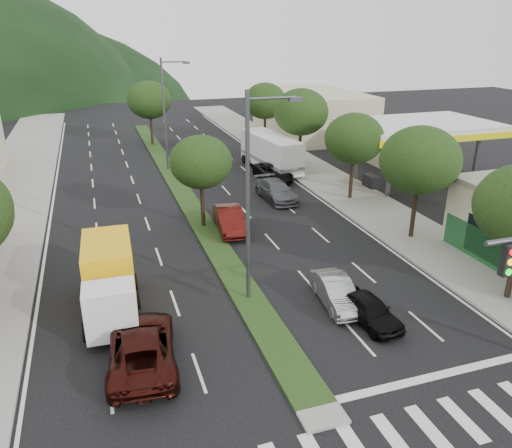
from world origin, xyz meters
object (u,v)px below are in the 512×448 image
object	(u,v)px
car_queue_a	(369,310)
car_queue_e	(208,163)
tree_r_d	(301,112)
suv_maroon	(142,347)
tree_med_near	(201,162)
motorhome	(271,152)
tree_med_far	(149,100)
tree_r_e	(265,101)
box_truck	(110,281)
streetlight_mid	(166,109)
car_queue_c	(230,220)
car_queue_b	(276,191)
streetlight_near	(252,190)
tree_r_c	(354,139)
car_queue_d	(273,172)
tree_r_b	(420,160)
sedan_silver	(336,292)

from	to	relation	value
car_queue_a	car_queue_e	world-z (taller)	car_queue_e
tree_r_d	suv_maroon	bearing A→B (deg)	-124.42
tree_med_near	motorhome	size ratio (longest dim) A/B	0.69
tree_med_far	tree_r_e	bearing A→B (deg)	-18.43
tree_med_near	box_truck	world-z (taller)	tree_med_near
tree_med_far	car_queue_a	xyz separation A→B (m)	(4.54, -39.66, -4.37)
streetlight_mid	tree_r_e	bearing A→B (deg)	30.69
tree_r_d	car_queue_c	world-z (taller)	tree_r_d
suv_maroon	car_queue_b	xyz separation A→B (m)	(12.06, 17.28, -0.05)
motorhome	suv_maroon	bearing A→B (deg)	-125.78
streetlight_mid	motorhome	distance (m)	10.13
car_queue_a	streetlight_near	bearing A→B (deg)	133.53
tree_r_c	car_queue_d	xyz separation A→B (m)	(-3.84, 6.78, -4.04)
car_queue_a	tree_r_c	bearing A→B (deg)	58.27
tree_r_b	box_truck	world-z (taller)	tree_r_b
tree_r_c	car_queue_c	size ratio (longest dim) A/B	1.38
streetlight_mid	car_queue_c	world-z (taller)	streetlight_mid
tree_r_b	car_queue_a	world-z (taller)	tree_r_b
tree_r_b	tree_r_d	xyz separation A→B (m)	(0.00, 18.00, 0.14)
streetlight_mid	sedan_silver	xyz separation A→B (m)	(3.62, -26.80, -4.92)
motorhome	car_queue_b	bearing A→B (deg)	-112.85
tree_r_b	tree_med_near	bearing A→B (deg)	153.43
car_queue_c	tree_r_d	bearing A→B (deg)	57.01
tree_med_near	car_queue_d	world-z (taller)	tree_med_near
tree_r_b	car_queue_a	xyz separation A→B (m)	(-7.46, -7.66, -4.40)
tree_r_b	car_queue_c	xyz separation A→B (m)	(-10.50, 4.78, -4.26)
sedan_silver	motorhome	distance (m)	24.13
tree_r_c	streetlight_mid	world-z (taller)	streetlight_mid
tree_r_b	tree_r_c	world-z (taller)	tree_r_b
tree_r_e	car_queue_e	distance (m)	12.51
streetlight_near	car_queue_b	world-z (taller)	streetlight_near
car_queue_a	motorhome	distance (m)	25.81
tree_r_d	suv_maroon	world-z (taller)	tree_r_d
car_queue_b	car_queue_d	distance (m)	5.24
streetlight_mid	car_queue_b	xyz separation A→B (m)	(6.38, -11.22, -4.86)
car_queue_e	car_queue_c	bearing A→B (deg)	-97.22
tree_med_near	streetlight_mid	size ratio (longest dim) A/B	0.60
tree_r_c	suv_maroon	world-z (taller)	tree_r_c
sedan_silver	suv_maroon	distance (m)	9.46
tree_med_far	car_queue_a	world-z (taller)	tree_med_far
car_queue_a	motorhome	size ratio (longest dim) A/B	0.43
tree_r_b	streetlight_mid	size ratio (longest dim) A/B	0.69
tree_med_near	motorhome	distance (m)	15.03
tree_med_far	car_queue_e	world-z (taller)	tree_med_far
car_queue_d	tree_r_e	bearing A→B (deg)	73.18
car_queue_b	car_queue_d	xyz separation A→B (m)	(1.58, 5.00, -0.02)
sedan_silver	car_queue_c	size ratio (longest dim) A/B	0.86
box_truck	tree_r_b	bearing A→B (deg)	-169.26
tree_r_c	car_queue_d	world-z (taller)	tree_r_c
tree_r_c	tree_med_near	xyz separation A→B (m)	(-12.00, -2.00, -0.32)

